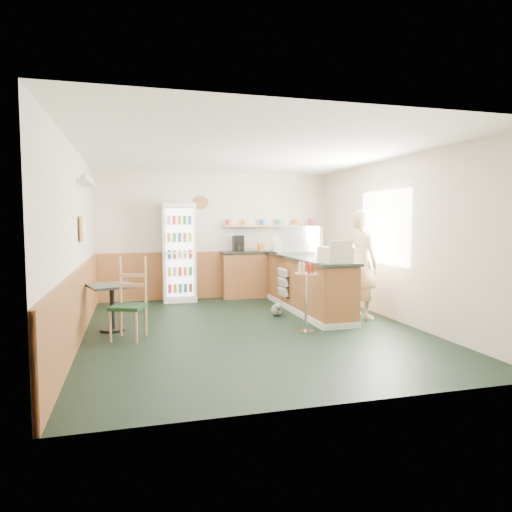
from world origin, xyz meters
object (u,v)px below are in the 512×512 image
object	(u,v)px
drinks_fridge	(179,253)
shopkeeper	(362,264)
condiment_stand	(306,286)
cafe_table	(112,298)
cash_register	(335,255)
display_case	(296,241)
cafe_chair	(128,296)

from	to	relation	value
drinks_fridge	shopkeeper	world-z (taller)	drinks_fridge
condiment_stand	cafe_table	distance (m)	2.93
cash_register	cafe_table	xyz separation A→B (m)	(-3.40, 0.55, -0.63)
shopkeeper	cafe_table	xyz separation A→B (m)	(-4.10, 0.14, -0.43)
shopkeeper	condiment_stand	bearing A→B (deg)	104.55
shopkeeper	cafe_table	bearing A→B (deg)	74.71
display_case	drinks_fridge	bearing A→B (deg)	153.41
drinks_fridge	cafe_chair	distance (m)	2.99
cash_register	cafe_table	bearing A→B (deg)	167.77
display_case	cash_register	bearing A→B (deg)	-90.00
cafe_chair	shopkeeper	bearing A→B (deg)	26.04
shopkeeper	cafe_chair	xyz separation A→B (m)	(-3.86, -0.34, -0.32)
display_case	cafe_chair	size ratio (longest dim) A/B	0.81
drinks_fridge	condiment_stand	bearing A→B (deg)	-63.30
condiment_stand	cafe_table	xyz separation A→B (m)	(-2.81, 0.83, -0.20)
cafe_table	cafe_chair	xyz separation A→B (m)	(0.24, -0.48, 0.11)
shopkeeper	condiment_stand	world-z (taller)	shopkeeper
cafe_chair	cafe_table	bearing A→B (deg)	137.44
condiment_stand	cafe_table	world-z (taller)	condiment_stand
cafe_table	cafe_chair	size ratio (longest dim) A/B	0.70
display_case	cafe_chair	xyz separation A→B (m)	(-3.16, -1.70, -0.67)
drinks_fridge	shopkeeper	size ratio (longest dim) A/B	1.09
drinks_fridge	cafe_table	xyz separation A→B (m)	(-1.23, -2.30, -0.51)
drinks_fridge	display_case	world-z (taller)	drinks_fridge
shopkeeper	cash_register	bearing A→B (deg)	106.57
drinks_fridge	cash_register	bearing A→B (deg)	-52.72
display_case	cash_register	size ratio (longest dim) A/B	2.11
display_case	cafe_table	xyz separation A→B (m)	(-3.40, -1.22, -0.78)
cafe_chair	cash_register	bearing A→B (deg)	19.89
cafe_chair	drinks_fridge	bearing A→B (deg)	91.48
shopkeeper	display_case	bearing A→B (deg)	13.92
shopkeeper	cafe_chair	world-z (taller)	shopkeeper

